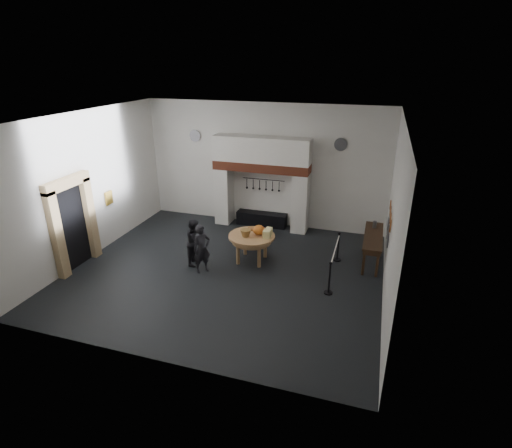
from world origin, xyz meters
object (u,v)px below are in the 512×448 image
(iron_range, at_px, (262,219))
(visitor_far, at_px, (195,242))
(barrier_post_far, at_px, (338,247))
(side_table, at_px, (373,236))
(visitor_near, at_px, (202,249))
(barrier_post_near, at_px, (329,279))
(work_table, at_px, (252,236))

(iron_range, distance_m, visitor_far, 3.71)
(barrier_post_far, bearing_deg, iron_range, 146.73)
(iron_range, height_order, side_table, side_table)
(visitor_near, height_order, barrier_post_near, visitor_near)
(work_table, bearing_deg, visitor_near, -137.78)
(visitor_near, bearing_deg, side_table, -24.59)
(side_table, height_order, barrier_post_far, same)
(barrier_post_near, bearing_deg, iron_range, 127.50)
(visitor_near, relative_size, barrier_post_far, 1.65)
(visitor_far, xyz_separation_m, side_table, (5.17, 1.74, 0.14))
(iron_range, xyz_separation_m, side_table, (4.10, -1.79, 0.62))
(barrier_post_near, bearing_deg, barrier_post_far, 90.00)
(visitor_near, height_order, side_table, visitor_near)
(barrier_post_near, relative_size, barrier_post_far, 1.00)
(visitor_near, height_order, visitor_far, visitor_near)
(iron_range, xyz_separation_m, barrier_post_near, (3.09, -4.03, 0.20))
(visitor_far, distance_m, barrier_post_far, 4.43)
(visitor_near, bearing_deg, visitor_far, 86.26)
(side_table, xyz_separation_m, barrier_post_far, (-1.01, -0.24, -0.42))
(visitor_near, bearing_deg, iron_range, 31.61)
(work_table, distance_m, visitor_near, 1.61)
(side_table, bearing_deg, iron_range, 156.45)
(side_table, bearing_deg, visitor_far, -161.42)
(visitor_near, xyz_separation_m, barrier_post_far, (3.76, 1.90, -0.29))
(iron_range, relative_size, barrier_post_near, 2.11)
(visitor_far, bearing_deg, barrier_post_far, -76.07)
(visitor_far, relative_size, barrier_post_far, 1.62)
(visitor_near, distance_m, barrier_post_near, 3.77)
(visitor_near, bearing_deg, barrier_post_far, -21.97)
(work_table, relative_size, visitor_near, 0.96)
(side_table, xyz_separation_m, barrier_post_near, (-1.01, -2.24, -0.42))
(work_table, relative_size, barrier_post_near, 1.59)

